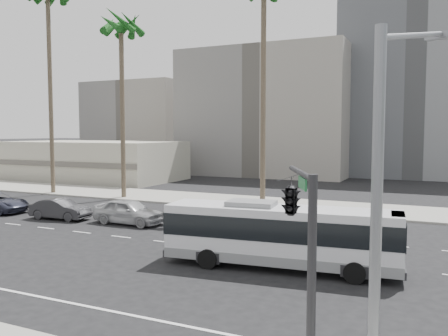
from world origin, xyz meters
The scene contains 13 objects.
ground centered at (0.00, 0.00, 0.00)m, with size 700.00×700.00×0.00m, color black.
sidewalk_north centered at (0.00, 15.50, 0.07)m, with size 120.00×7.00×0.15m, color gray.
commercial_low centered at (-30.00, 25.99, 2.50)m, with size 22.00×12.16×5.00m.
midrise_beige_west centered at (-12.00, 45.00, 9.00)m, with size 24.00×18.00×18.00m, color gray.
midrise_gray_center centered at (8.00, 52.00, 13.00)m, with size 20.00×20.00×26.00m, color #5B5D61.
midrise_beige_far centered at (-38.00, 50.00, 7.50)m, with size 18.00×16.00×15.00m, color gray.
civic_tower centered at (-2.00, 250.00, 38.83)m, with size 42.00×42.00×129.00m.
city_bus centered at (4.55, -2.11, 1.60)m, with size 10.81×3.41×3.05m.
car_a centered at (-7.97, 3.45, 0.86)m, with size 5.06×2.04×1.72m, color #A3A4A6.
car_b centered at (-13.47, 2.78, 0.74)m, with size 4.46×1.56×1.47m, color #29292C.
streetlight_corner centered at (10.08, -12.57, 4.88)m, with size 1.47×4.00×8.68m.
traffic_signal centered at (7.81, -11.26, 4.54)m, with size 2.52×3.48×5.45m.
palm_mid centered at (-15.75, 13.22, 15.41)m, with size 5.55×5.55×17.13m.
Camera 1 is at (10.99, -22.10, 6.23)m, focal length 37.24 mm.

